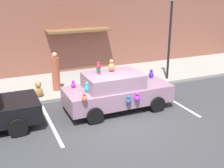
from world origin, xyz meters
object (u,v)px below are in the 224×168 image
(teddy_bear_on_sidewalk, at_px, (39,90))
(street_lamp_post, at_px, (170,30))
(pedestrian_near_shopfront, at_px, (56,73))
(plush_covered_car, at_px, (117,91))

(teddy_bear_on_sidewalk, xyz_separation_m, street_lamp_post, (6.79, -0.03, 2.27))
(street_lamp_post, bearing_deg, pedestrian_near_shopfront, 174.18)
(teddy_bear_on_sidewalk, bearing_deg, pedestrian_near_shopfront, 31.15)
(street_lamp_post, xyz_separation_m, pedestrian_near_shopfront, (-5.85, 0.60, -1.73))
(teddy_bear_on_sidewalk, distance_m, pedestrian_near_shopfront, 1.21)
(plush_covered_car, height_order, street_lamp_post, street_lamp_post)
(teddy_bear_on_sidewalk, bearing_deg, plush_covered_car, -39.83)
(pedestrian_near_shopfront, bearing_deg, street_lamp_post, -5.82)
(plush_covered_car, distance_m, pedestrian_near_shopfront, 3.40)
(plush_covered_car, height_order, teddy_bear_on_sidewalk, plush_covered_car)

